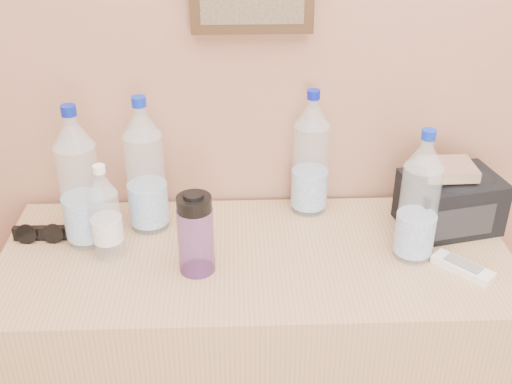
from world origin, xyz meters
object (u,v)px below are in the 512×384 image
at_px(sunglasses, 42,233).
at_px(toiletry_bag, 450,199).
at_px(nalgene_bottle, 196,233).
at_px(pet_large_b, 146,172).
at_px(dresser, 256,371).
at_px(pet_small, 106,217).
at_px(pet_large_a, 80,184).
at_px(pet_large_c, 311,159).
at_px(ac_remote, 463,268).
at_px(pet_large_d, 419,203).
at_px(foil_packet, 448,169).

bearing_deg(sunglasses, toiletry_bag, 2.00).
distance_m(nalgene_bottle, sunglasses, 0.44).
bearing_deg(pet_large_b, dresser, -27.08).
bearing_deg(toiletry_bag, pet_small, 174.54).
xyz_separation_m(pet_large_a, toiletry_bag, (0.94, 0.04, -0.08)).
height_order(pet_large_a, pet_large_b, pet_large_a).
relative_size(pet_large_c, ac_remote, 2.36).
distance_m(pet_small, ac_remote, 0.86).
height_order(nalgene_bottle, toiletry_bag, nalgene_bottle).
relative_size(pet_large_b, sunglasses, 2.54).
relative_size(dresser, sunglasses, 8.89).
height_order(pet_large_d, ac_remote, pet_large_d).
relative_size(pet_large_d, ac_remote, 2.29).
bearing_deg(ac_remote, pet_large_a, -143.56).
xyz_separation_m(dresser, pet_large_d, (0.39, -0.02, 0.55)).
bearing_deg(nalgene_bottle, pet_large_c, 42.47).
height_order(pet_large_a, pet_small, pet_large_a).
distance_m(dresser, pet_large_b, 0.64).
bearing_deg(nalgene_bottle, foil_packet, 14.15).
distance_m(pet_large_c, pet_small, 0.55).
height_order(pet_large_b, pet_large_d, pet_large_b).
distance_m(pet_large_b, sunglasses, 0.31).
height_order(nalgene_bottle, foil_packet, nalgene_bottle).
distance_m(pet_large_b, pet_small, 0.16).
relative_size(pet_large_c, foil_packet, 2.67).
relative_size(pet_large_b, pet_large_d, 1.08).
height_order(pet_small, ac_remote, pet_small).
bearing_deg(ac_remote, pet_small, -139.95).
distance_m(dresser, sunglasses, 0.69).
bearing_deg(sunglasses, foil_packet, 1.26).
height_order(dresser, pet_large_d, pet_large_d).
bearing_deg(ac_remote, pet_large_d, -167.23).
height_order(pet_large_c, sunglasses, pet_large_c).
bearing_deg(pet_large_a, sunglasses, 175.97).
distance_m(pet_large_c, nalgene_bottle, 0.40).
distance_m(pet_large_a, pet_large_d, 0.82).
xyz_separation_m(pet_small, foil_packet, (0.85, 0.09, 0.07)).
distance_m(pet_large_b, foil_packet, 0.76).
bearing_deg(sunglasses, pet_large_d, -5.92).
relative_size(dresser, pet_large_d, 3.76).
bearing_deg(dresser, pet_small, 178.37).
bearing_deg(foil_packet, pet_large_d, -130.26).
relative_size(nalgene_bottle, sunglasses, 1.46).
distance_m(pet_large_b, pet_large_c, 0.43).
distance_m(pet_large_b, nalgene_bottle, 0.25).
xyz_separation_m(dresser, nalgene_bottle, (-0.14, -0.06, 0.50)).
xyz_separation_m(dresser, pet_large_c, (0.15, 0.21, 0.55)).
xyz_separation_m(pet_large_c, toiletry_bag, (0.36, -0.10, -0.07)).
height_order(pet_large_a, toiletry_bag, pet_large_a).
bearing_deg(nalgene_bottle, pet_small, 162.70).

